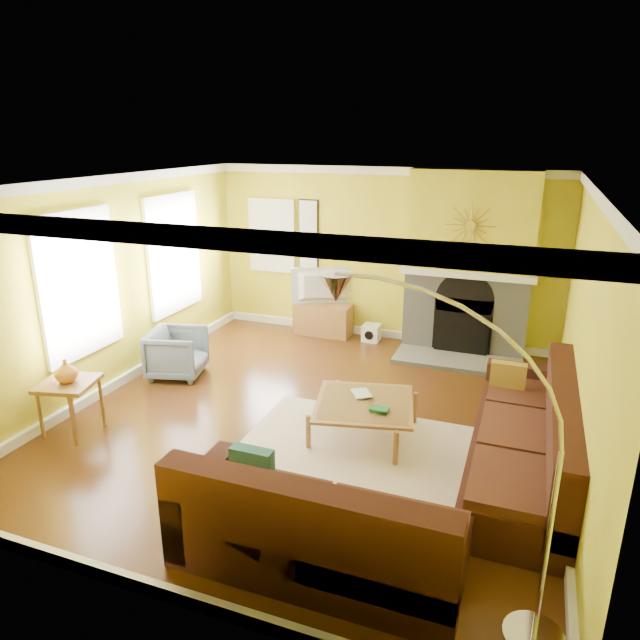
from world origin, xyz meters
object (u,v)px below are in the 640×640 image
at_px(arc_lamp, 447,467).
at_px(armchair, 177,353).
at_px(sectional_sofa, 408,434).
at_px(media_console, 323,319).
at_px(side_table, 71,407).
at_px(coffee_table, 364,419).

bearing_deg(arc_lamp, armchair, 144.43).
bearing_deg(sectional_sofa, arc_lamp, -70.52).
xyz_separation_m(armchair, arc_lamp, (4.02, -2.88, 0.85)).
relative_size(media_console, arc_lamp, 0.39).
distance_m(armchair, side_table, 1.76).
bearing_deg(media_console, side_table, -109.88).
height_order(media_console, side_table, side_table).
height_order(coffee_table, arc_lamp, arc_lamp).
xyz_separation_m(side_table, arc_lamp, (4.21, -1.13, 0.87)).
xyz_separation_m(coffee_table, arc_lamp, (1.17, -2.19, 0.97)).
relative_size(sectional_sofa, media_console, 4.03).
bearing_deg(armchair, sectional_sofa, -124.97).
height_order(sectional_sofa, armchair, sectional_sofa).
bearing_deg(media_console, armchair, -118.98).
bearing_deg(media_console, sectional_sofa, -58.59).
bearing_deg(side_table, sectional_sofa, 7.36).
bearing_deg(coffee_table, armchair, 166.55).
height_order(coffee_table, side_table, side_table).
xyz_separation_m(armchair, side_table, (-0.19, -1.75, -0.02)).
distance_m(media_console, armchair, 2.63).
bearing_deg(sectional_sofa, side_table, -172.64).
height_order(armchair, side_table, armchair).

